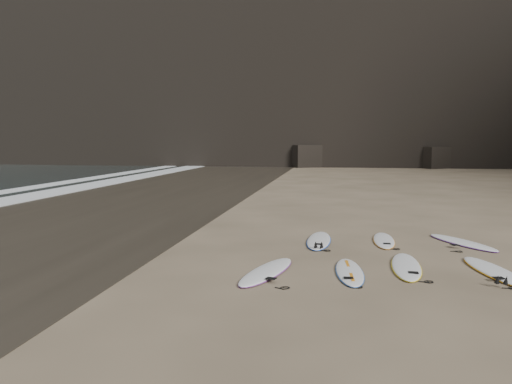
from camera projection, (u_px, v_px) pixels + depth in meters
ground at (440, 268)px, 11.72m from camera, size 240.00×240.00×0.00m
wet_sand at (109, 204)px, 23.57m from camera, size 12.00×200.00×0.01m
foam_near at (4, 201)px, 24.42m from camera, size 2.20×200.00×0.05m
surfboard_0 at (267, 271)px, 11.31m from camera, size 1.31×2.79×0.10m
surfboard_1 at (349, 271)px, 11.30m from camera, size 0.73×2.47×0.09m
surfboard_2 at (406, 266)px, 11.79m from camera, size 0.83×2.75×0.10m
surfboard_3 at (494, 271)px, 11.33m from camera, size 1.15×2.83×0.10m
surfboard_5 at (319, 240)px, 14.82m from camera, size 0.74×2.80×0.10m
surfboard_6 at (384, 240)px, 14.85m from camera, size 0.67×2.48×0.09m
surfboard_7 at (462, 242)px, 14.53m from camera, size 1.83×2.67×0.10m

